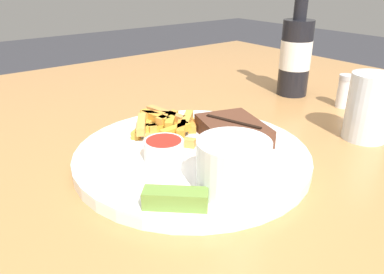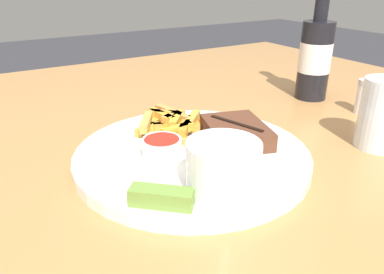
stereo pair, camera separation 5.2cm
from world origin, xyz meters
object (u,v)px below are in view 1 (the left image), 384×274
Objects in this scene: drinking_glass at (369,107)px; salt_shaker at (343,90)px; fork_utensil at (143,136)px; beer_bottle at (296,53)px; steak_portion at (233,130)px; pickle_spear at (175,199)px; dinner_plate at (192,156)px; coleslaw_cup at (233,163)px; dipping_sauce_cup at (164,149)px.

salt_shaker is (-0.11, 0.11, -0.02)m from drinking_glass.
fork_utensil is 0.51× the size of beer_bottle.
pickle_spear is at bearing -61.58° from steak_portion.
dinner_plate is 5.04× the size of salt_shaker.
salt_shaker is at bearing 5.75° from beer_bottle.
salt_shaker is at bearing 102.12° from pickle_spear.
pickle_spear is at bearing -45.08° from dinner_plate.
dinner_plate is at bearing 134.92° from pickle_spear.
coleslaw_cup is at bearing 81.35° from pickle_spear.
fork_utensil is (-0.08, -0.03, 0.01)m from dinner_plate.
steak_portion is at bearing 28.75° from fork_utensil.
pickle_spear is (0.09, -0.17, -0.00)m from steak_portion.
dipping_sauce_cup is 0.08m from fork_utensil.
pickle_spear is at bearing -98.65° from coleslaw_cup.
coleslaw_cup is at bearing -74.37° from salt_shaker.
steak_portion is 0.98× the size of fork_utensil.
dipping_sauce_cup is at bearing -89.17° from dinner_plate.
steak_portion is at bearing 87.55° from dipping_sauce_cup.
salt_shaker reaches higher than dipping_sauce_cup.
dinner_plate is at bearing -94.57° from steak_portion.
dipping_sauce_cup is 0.33m from drinking_glass.
drinking_glass is at bearing 68.43° from dinner_plate.
fork_utensil is at bearing -158.79° from dinner_plate.
dipping_sauce_cup is 0.21× the size of beer_bottle.
fork_utensil reaches higher than dinner_plate.
coleslaw_cup reaches higher than fork_utensil.
coleslaw_cup is at bearing 10.74° from dipping_sauce_cup.
pickle_spear is at bearing -91.27° from drinking_glass.
beer_bottle is 0.25m from drinking_glass.
dipping_sauce_cup is (0.00, -0.05, 0.02)m from dinner_plate.
coleslaw_cup is 1.57× the size of dipping_sauce_cup.
fork_utensil is (-0.18, 0.07, -0.01)m from pickle_spear.
dipping_sauce_cup is 0.43m from salt_shaker.
drinking_glass is (0.01, 0.37, 0.03)m from pickle_spear.
dinner_plate is at bearing -89.33° from salt_shaker.
steak_portion is 0.22m from drinking_glass.
salt_shaker is at bearing 58.16° from fork_utensil.
coleslaw_cup is at bearing -89.45° from drinking_glass.
beer_bottle is at bearing 112.60° from steak_portion.
steak_portion is 1.51× the size of coleslaw_cup.
salt_shaker is (-0.01, 0.31, 0.00)m from steak_portion.
steak_portion is 1.94× the size of salt_shaker.
beer_bottle reaches higher than drinking_glass.
beer_bottle is 0.13m from salt_shaker.
beer_bottle reaches higher than fork_utensil.
coleslaw_cup reaches higher than salt_shaker.
drinking_glass reaches higher than fork_utensil.
pickle_spear is 1.01× the size of salt_shaker.
coleslaw_cup is 0.33× the size of beer_bottle.
coleslaw_cup is at bearing -19.62° from fork_utensil.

